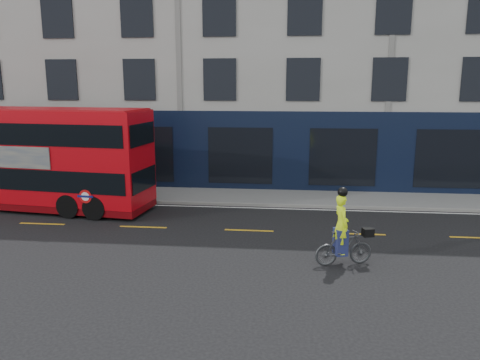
# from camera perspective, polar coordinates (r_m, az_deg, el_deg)

# --- Properties ---
(ground) EXTENTS (120.00, 120.00, 0.00)m
(ground) POSITION_cam_1_polar(r_m,az_deg,el_deg) (16.70, -13.27, -7.13)
(ground) COLOR black
(ground) RESTS_ON ground
(pavement) EXTENTS (60.00, 3.00, 0.12)m
(pavement) POSITION_cam_1_polar(r_m,az_deg,el_deg) (22.68, -7.92, -1.82)
(pavement) COLOR gray
(pavement) RESTS_ON ground
(kerb) EXTENTS (60.00, 0.12, 0.13)m
(kerb) POSITION_cam_1_polar(r_m,az_deg,el_deg) (21.27, -8.88, -2.73)
(kerb) COLOR gray
(kerb) RESTS_ON ground
(building_terrace) EXTENTS (50.00, 10.07, 15.00)m
(building_terrace) POSITION_cam_1_polar(r_m,az_deg,el_deg) (28.45, -5.14, 16.00)
(building_terrace) COLOR #A7A49D
(building_terrace) RESTS_ON ground
(road_edge_line) EXTENTS (58.00, 0.10, 0.01)m
(road_edge_line) POSITION_cam_1_polar(r_m,az_deg,el_deg) (21.00, -9.09, -3.09)
(road_edge_line) COLOR silver
(road_edge_line) RESTS_ON ground
(lane_dashes) EXTENTS (58.00, 0.12, 0.01)m
(lane_dashes) POSITION_cam_1_polar(r_m,az_deg,el_deg) (18.05, -11.71, -5.63)
(lane_dashes) COLOR gold
(lane_dashes) RESTS_ON ground
(bus) EXTENTS (10.89, 3.71, 4.31)m
(bus) POSITION_cam_1_polar(r_m,az_deg,el_deg) (21.94, -24.35, 2.52)
(bus) COLOR #BF0710
(bus) RESTS_ON ground
(cyclist) EXTENTS (1.82, 0.96, 2.38)m
(cyclist) POSITION_cam_1_polar(r_m,az_deg,el_deg) (14.18, 12.45, -7.07)
(cyclist) COLOR #404244
(cyclist) RESTS_ON ground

